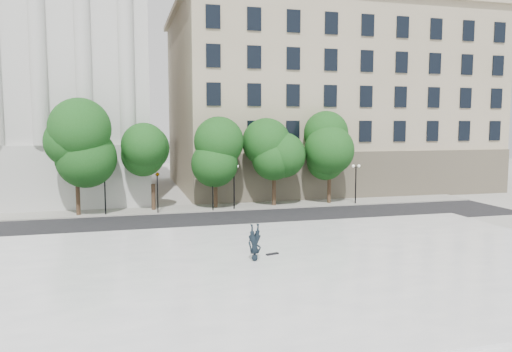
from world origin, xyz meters
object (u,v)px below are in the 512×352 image
at_px(traffic_light_east, 213,172).
at_px(skateboard, 272,254).
at_px(traffic_light_west, 157,173).
at_px(person_lying, 255,256).

distance_m(traffic_light_east, skateboard, 17.51).
height_order(traffic_light_west, traffic_light_east, traffic_light_west).
bearing_deg(person_lying, skateboard, 30.39).
bearing_deg(skateboard, traffic_light_west, 90.88).
relative_size(person_lying, skateboard, 2.56).
bearing_deg(traffic_light_east, person_lying, -92.69).
xyz_separation_m(traffic_light_west, traffic_light_east, (4.88, 0.00, -0.05)).
xyz_separation_m(traffic_light_west, person_lying, (4.03, -18.19, -2.93)).
bearing_deg(traffic_light_west, person_lying, -77.50).
bearing_deg(skateboard, person_lying, -159.43).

